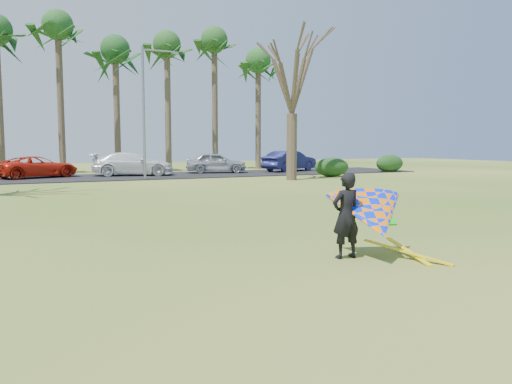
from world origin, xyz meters
name	(u,v)px	position (x,y,z in m)	size (l,w,h in m)	color
ground	(299,256)	(0.00, 0.00, 0.00)	(100.00, 100.00, 0.00)	#255B13
parking_strip	(104,177)	(0.00, 25.00, 0.03)	(46.00, 7.00, 0.06)	black
palm_5	(58,27)	(-2.00, 31.00, 10.52)	(4.84, 4.84, 12.24)	#4D3D2E
palm_6	(115,51)	(2.00, 31.00, 9.17)	(4.84, 4.84, 10.84)	brown
palm_7	(167,46)	(6.00, 31.00, 9.85)	(4.84, 4.84, 11.54)	#4D402E
palm_8	(214,42)	(10.00, 31.00, 10.52)	(4.84, 4.84, 12.24)	brown
palm_9	(258,62)	(14.00, 31.00, 9.17)	(4.84, 4.84, 10.84)	#4E3C2F
bare_tree_right	(292,70)	(10.00, 18.00, 6.57)	(6.27, 6.27, 9.21)	#453529
streetlight	(146,106)	(2.16, 22.00, 4.46)	(2.28, 0.18, 8.00)	gray
hedge_near	(332,167)	(13.89, 19.44, 0.64)	(2.56, 1.16, 1.28)	#183915
hedge_far	(390,163)	(20.94, 21.98, 0.68)	(2.44, 1.15, 1.35)	#173B15
car_2	(38,167)	(-3.88, 25.91, 0.74)	(2.24, 4.87, 1.35)	red
car_3	(133,164)	(2.00, 25.51, 0.84)	(2.18, 5.36, 1.56)	white
car_4	(216,163)	(8.16, 25.99, 0.81)	(1.77, 4.41, 1.50)	#979DA4
car_5	(290,161)	(14.11, 25.56, 0.85)	(1.68, 4.81, 1.59)	#1A1D50
kite_flyer	(370,215)	(1.14, -0.72, 0.85)	(2.13, 2.39, 2.02)	black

